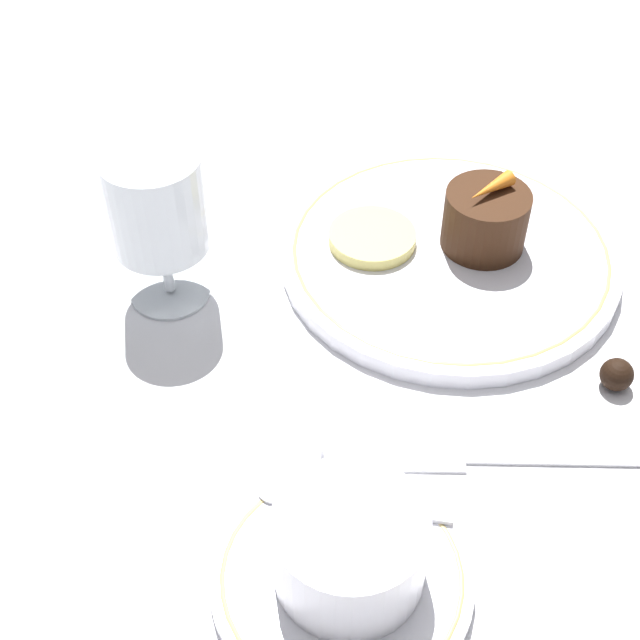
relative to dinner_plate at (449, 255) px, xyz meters
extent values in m
plane|color=white|center=(-0.02, 0.04, -0.01)|extent=(3.00, 3.00, 0.00)
cylinder|color=white|center=(0.00, 0.00, 0.00)|extent=(0.26, 0.26, 0.01)
torus|color=tan|center=(0.00, 0.00, 0.00)|extent=(0.25, 0.25, 0.00)
cylinder|color=white|center=(-0.25, 0.14, 0.00)|extent=(0.15, 0.15, 0.01)
torus|color=tan|center=(-0.25, 0.14, 0.00)|extent=(0.14, 0.14, 0.00)
cylinder|color=white|center=(-0.25, 0.14, 0.03)|extent=(0.09, 0.09, 0.05)
cylinder|color=#9E7A4C|center=(-0.25, 0.14, 0.03)|extent=(0.07, 0.07, 0.04)
torus|color=white|center=(-0.20, 0.14, 0.03)|extent=(0.03, 0.01, 0.04)
cube|color=silver|center=(-0.22, 0.12, 0.00)|extent=(0.04, 0.09, 0.00)
ellipsoid|color=silver|center=(-0.19, 0.17, 0.00)|extent=(0.02, 0.03, 0.00)
cylinder|color=silver|center=(0.01, 0.22, -0.01)|extent=(0.06, 0.06, 0.01)
cylinder|color=silver|center=(0.01, 0.22, 0.02)|extent=(0.01, 0.01, 0.04)
cylinder|color=silver|center=(0.01, 0.22, 0.08)|extent=(0.07, 0.07, 0.07)
cylinder|color=#470A14|center=(0.01, 0.22, 0.06)|extent=(0.06, 0.06, 0.04)
cube|color=silver|center=(-0.20, -0.03, -0.01)|extent=(0.04, 0.15, 0.01)
cube|color=silver|center=(-0.18, 0.07, -0.01)|extent=(0.03, 0.05, 0.01)
cylinder|color=#381E0F|center=(0.00, -0.03, 0.03)|extent=(0.07, 0.07, 0.05)
cone|color=orange|center=(0.00, -0.03, 0.06)|extent=(0.03, 0.04, 0.01)
cylinder|color=#EFE075|center=(0.02, 0.06, 0.01)|extent=(0.07, 0.07, 0.01)
sphere|color=black|center=(-0.15, -0.07, 0.00)|extent=(0.02, 0.02, 0.02)
camera|label=1|loc=(-0.50, 0.20, 0.46)|focal=50.00mm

